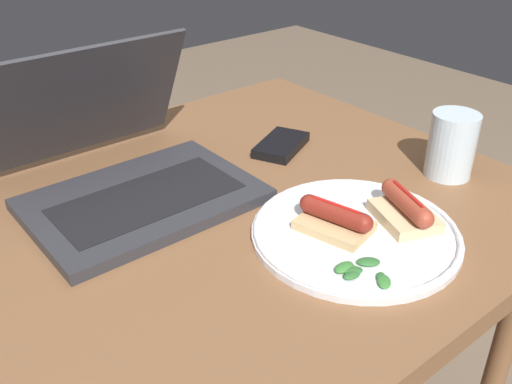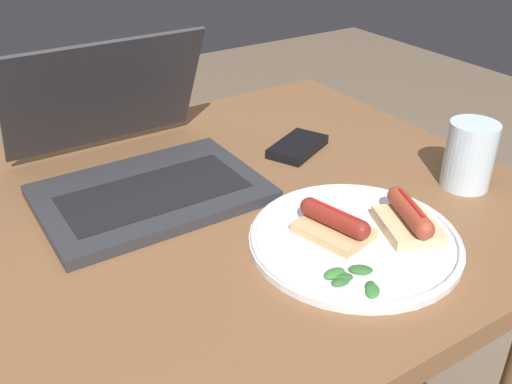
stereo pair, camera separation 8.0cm
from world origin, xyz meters
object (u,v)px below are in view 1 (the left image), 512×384
(laptop, at_px, (126,170))
(plate, at_px, (355,232))
(drinking_glass, at_px, (452,145))
(external_drive, at_px, (281,145))

(laptop, height_order, plate, laptop)
(laptop, relative_size, plate, 1.17)
(drinking_glass, bearing_deg, external_drive, 121.05)
(plate, xyz_separation_m, external_drive, (0.11, 0.28, 0.00))
(external_drive, bearing_deg, plate, -136.71)
(plate, distance_m, drinking_glass, 0.27)
(laptop, distance_m, plate, 0.37)
(laptop, relative_size, drinking_glass, 3.12)
(plate, distance_m, external_drive, 0.30)
(laptop, bearing_deg, plate, -59.40)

